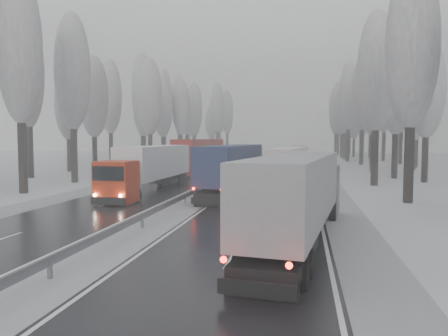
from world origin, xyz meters
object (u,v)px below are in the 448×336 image
(truck_grey_tarp, at_px, (300,192))
(truck_blue_box, at_px, (236,166))
(box_truck_distant, at_px, (300,151))
(truck_red_white, at_px, (151,165))
(truck_cream_box, at_px, (290,164))
(truck_red_red, at_px, (197,153))

(truck_grey_tarp, relative_size, truck_blue_box, 0.96)
(box_truck_distant, distance_m, truck_red_white, 71.13)
(truck_cream_box, height_order, truck_red_red, truck_red_red)
(truck_blue_box, relative_size, truck_red_red, 0.90)
(truck_grey_tarp, relative_size, truck_red_white, 0.99)
(box_truck_distant, height_order, truck_red_white, truck_red_white)
(truck_grey_tarp, distance_m, box_truck_distant, 85.66)
(truck_red_white, bearing_deg, box_truck_distant, 81.29)
(truck_red_white, bearing_deg, truck_red_red, 94.01)
(truck_grey_tarp, relative_size, box_truck_distant, 1.83)
(truck_grey_tarp, bearing_deg, box_truck_distant, 98.44)
(truck_cream_box, height_order, box_truck_distant, truck_cream_box)
(box_truck_distant, relative_size, truck_red_white, 0.54)
(truck_blue_box, distance_m, truck_cream_box, 7.63)
(truck_red_red, bearing_deg, truck_cream_box, -44.19)
(truck_blue_box, bearing_deg, box_truck_distant, 90.70)
(truck_cream_box, relative_size, truck_red_white, 0.95)
(truck_blue_box, distance_m, truck_red_red, 22.10)
(truck_blue_box, relative_size, truck_cream_box, 1.08)
(truck_red_red, bearing_deg, truck_grey_tarp, -64.98)
(box_truck_distant, bearing_deg, truck_red_red, -96.79)
(truck_red_white, xyz_separation_m, truck_red_red, (-1.22, 20.57, 0.31))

